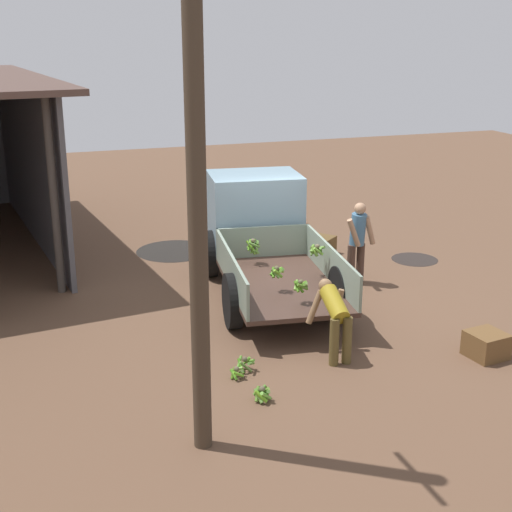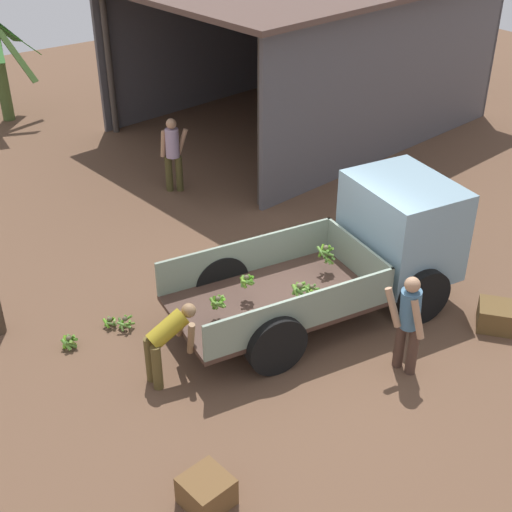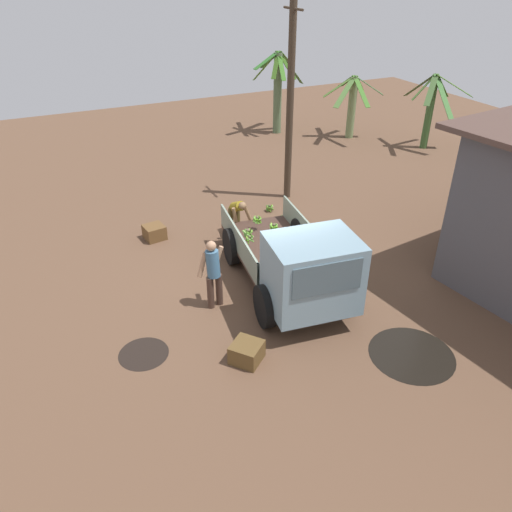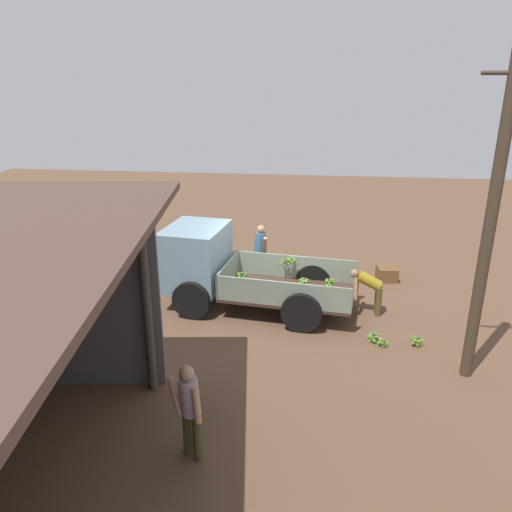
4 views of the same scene
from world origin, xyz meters
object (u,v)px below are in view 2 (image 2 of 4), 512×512
(cargo_truck, at_px, (375,243))
(person_worker_loading, at_px, (167,339))
(banana_bunch_on_ground_2, at_px, (69,341))
(person_foreground_visitor, at_px, (409,320))
(person_bystander_near_shed, at_px, (173,152))
(banana_bunch_on_ground_1, at_px, (110,321))
(wooden_crate_0, at_px, (207,491))
(wooden_crate_1, at_px, (496,316))
(banana_bunch_on_ground_0, at_px, (125,322))

(cargo_truck, bearing_deg, person_worker_loading, -174.42)
(cargo_truck, bearing_deg, banana_bunch_on_ground_2, 168.71)
(cargo_truck, height_order, person_foreground_visitor, cargo_truck)
(person_bystander_near_shed, xyz_separation_m, banana_bunch_on_ground_1, (-3.32, -3.74, -0.79))
(banana_bunch_on_ground_1, height_order, banana_bunch_on_ground_2, banana_bunch_on_ground_2)
(wooden_crate_0, distance_m, wooden_crate_1, 5.61)
(person_bystander_near_shed, height_order, banana_bunch_on_ground_2, person_bystander_near_shed)
(banana_bunch_on_ground_2, bearing_deg, banana_bunch_on_ground_1, 9.75)
(banana_bunch_on_ground_0, xyz_separation_m, wooden_crate_1, (4.86, -3.34, 0.07))
(banana_bunch_on_ground_2, height_order, wooden_crate_1, wooden_crate_1)
(person_worker_loading, bearing_deg, cargo_truck, -1.42)
(cargo_truck, relative_size, wooden_crate_1, 8.71)
(person_foreground_visitor, relative_size, banana_bunch_on_ground_1, 7.29)
(person_bystander_near_shed, height_order, banana_bunch_on_ground_0, person_bystander_near_shed)
(person_bystander_near_shed, relative_size, wooden_crate_1, 2.90)
(banana_bunch_on_ground_2, distance_m, wooden_crate_1, 6.71)
(wooden_crate_0, bearing_deg, banana_bunch_on_ground_1, 81.78)
(banana_bunch_on_ground_0, height_order, banana_bunch_on_ground_1, banana_bunch_on_ground_0)
(person_foreground_visitor, xyz_separation_m, banana_bunch_on_ground_0, (-2.89, 3.25, -0.78))
(person_foreground_visitor, relative_size, wooden_crate_0, 3.04)
(banana_bunch_on_ground_1, relative_size, wooden_crate_1, 0.40)
(person_worker_loading, distance_m, banana_bunch_on_ground_2, 1.84)
(banana_bunch_on_ground_2, bearing_deg, cargo_truck, -18.86)
(person_foreground_visitor, relative_size, person_worker_loading, 1.42)
(person_foreground_visitor, distance_m, banana_bunch_on_ground_0, 4.42)
(person_bystander_near_shed, xyz_separation_m, banana_bunch_on_ground_2, (-4.06, -3.87, -0.79))
(person_worker_loading, relative_size, wooden_crate_0, 2.13)
(banana_bunch_on_ground_0, bearing_deg, person_worker_loading, -89.85)
(person_bystander_near_shed, xyz_separation_m, wooden_crate_1, (1.72, -7.27, -0.70))
(person_worker_loading, distance_m, person_bystander_near_shed, 6.21)
(cargo_truck, distance_m, banana_bunch_on_ground_1, 4.46)
(cargo_truck, bearing_deg, banana_bunch_on_ground_1, 164.00)
(person_foreground_visitor, distance_m, banana_bunch_on_ground_1, 4.68)
(person_bystander_near_shed, bearing_deg, person_worker_loading, -176.74)
(person_foreground_visitor, bearing_deg, banana_bunch_on_ground_2, -50.65)
(banana_bunch_on_ground_0, relative_size, wooden_crate_1, 0.55)
(banana_bunch_on_ground_0, bearing_deg, wooden_crate_1, -34.51)
(person_foreground_visitor, bearing_deg, person_bystander_near_shed, -101.63)
(person_foreground_visitor, xyz_separation_m, wooden_crate_1, (1.97, -0.09, -0.71))
(person_worker_loading, bearing_deg, wooden_crate_0, -107.89)
(person_foreground_visitor, distance_m, wooden_crate_1, 2.10)
(person_worker_loading, xyz_separation_m, banana_bunch_on_ground_2, (-0.92, 1.48, -0.59))
(banana_bunch_on_ground_2, bearing_deg, person_bystander_near_shed, 43.65)
(banana_bunch_on_ground_1, height_order, wooden_crate_0, wooden_crate_0)
(person_foreground_visitor, xyz_separation_m, person_bystander_near_shed, (0.25, 7.18, -0.00))
(person_bystander_near_shed, height_order, banana_bunch_on_ground_1, person_bystander_near_shed)
(banana_bunch_on_ground_0, bearing_deg, wooden_crate_0, -101.43)
(banana_bunch_on_ground_0, distance_m, wooden_crate_0, 3.71)
(banana_bunch_on_ground_0, distance_m, banana_bunch_on_ground_1, 0.26)
(person_worker_loading, relative_size, person_bystander_near_shed, 0.70)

